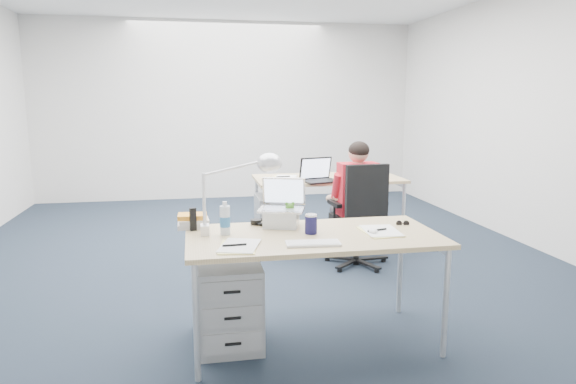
{
  "coord_description": "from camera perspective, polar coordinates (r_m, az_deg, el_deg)",
  "views": [
    {
      "loc": [
        -0.6,
        -4.82,
        1.57
      ],
      "look_at": [
        0.15,
        -0.87,
        0.85
      ],
      "focal_mm": 32.0,
      "sensor_mm": 36.0,
      "label": 1
    }
  ],
  "objects": [
    {
      "name": "wireless_keyboard",
      "position": [
        3.05,
        2.79,
        -5.7
      ],
      "size": [
        0.33,
        0.16,
        0.02
      ],
      "primitive_type": "cube",
      "rotation": [
        0.0,
        0.0,
        -0.08
      ],
      "color": "white",
      "rests_on": "desk_near"
    },
    {
      "name": "silver_laptop",
      "position": [
        3.44,
        -0.75,
        -1.28
      ],
      "size": [
        0.36,
        0.32,
        0.32
      ],
      "primitive_type": null,
      "rotation": [
        0.0,
        0.0,
        -0.32
      ],
      "color": "silver",
      "rests_on": "desk_near"
    },
    {
      "name": "desk_far",
      "position": [
        5.68,
        4.45,
        1.16
      ],
      "size": [
        1.6,
        0.8,
        0.73
      ],
      "color": "tan",
      "rests_on": "ground"
    },
    {
      "name": "far_cup",
      "position": [
        5.99,
        8.52,
        2.53
      ],
      "size": [
        0.1,
        0.1,
        0.11
      ],
      "primitive_type": "cylinder",
      "rotation": [
        0.0,
        0.0,
        -0.3
      ],
      "color": "white",
      "rests_on": "desk_far"
    },
    {
      "name": "room",
      "position": [
        4.86,
        -3.71,
        11.83
      ],
      "size": [
        6.02,
        7.02,
        2.8
      ],
      "color": "beige",
      "rests_on": "ground"
    },
    {
      "name": "bear_figurine",
      "position": [
        3.48,
        0.2,
        -2.41
      ],
      "size": [
        0.09,
        0.08,
        0.16
      ],
      "primitive_type": null,
      "rotation": [
        0.0,
        0.0,
        0.12
      ],
      "color": "#2A6D1D",
      "rests_on": "desk_near"
    },
    {
      "name": "water_bottle",
      "position": [
        3.27,
        -7.01,
        -2.9
      ],
      "size": [
        0.07,
        0.07,
        0.21
      ],
      "primitive_type": "cylinder",
      "rotation": [
        0.0,
        0.0,
        0.06
      ],
      "color": "silver",
      "rests_on": "desk_near"
    },
    {
      "name": "papers_right",
      "position": [
        3.37,
        10.2,
        -4.34
      ],
      "size": [
        0.22,
        0.31,
        0.01
      ],
      "primitive_type": "cube",
      "rotation": [
        0.0,
        0.0,
        -0.02
      ],
      "color": "#FFF593",
      "rests_on": "desk_near"
    },
    {
      "name": "dark_laptop",
      "position": [
        5.34,
        3.69,
        2.51
      ],
      "size": [
        0.44,
        0.43,
        0.26
      ],
      "primitive_type": null,
      "rotation": [
        0.0,
        0.0,
        0.24
      ],
      "color": "black",
      "rests_on": "desk_far"
    },
    {
      "name": "book_stack",
      "position": [
        3.49,
        -10.5,
        -3.17
      ],
      "size": [
        0.22,
        0.18,
        0.09
      ],
      "primitive_type": "cube",
      "rotation": [
        0.0,
        0.0,
        0.12
      ],
      "color": "silver",
      "rests_on": "desk_near"
    },
    {
      "name": "sunglasses",
      "position": [
        3.6,
        12.62,
        -3.43
      ],
      "size": [
        0.1,
        0.06,
        0.02
      ],
      "primitive_type": null,
      "rotation": [
        0.0,
        0.0,
        -0.19
      ],
      "color": "black",
      "rests_on": "desk_near"
    },
    {
      "name": "desk_lamp",
      "position": [
        3.25,
        -6.51,
        -0.05
      ],
      "size": [
        0.48,
        0.19,
        0.53
      ],
      "primitive_type": null,
      "rotation": [
        0.0,
        0.0,
        0.04
      ],
      "color": "silver",
      "rests_on": "desk_near"
    },
    {
      "name": "can_koozie",
      "position": [
        3.28,
        2.57,
        -3.56
      ],
      "size": [
        0.09,
        0.09,
        0.13
      ],
      "primitive_type": "cylinder",
      "rotation": [
        0.0,
        0.0,
        -0.12
      ],
      "color": "#15133E",
      "rests_on": "desk_near"
    },
    {
      "name": "computer_mouse",
      "position": [
        3.33,
        9.4,
        -4.3
      ],
      "size": [
        0.07,
        0.1,
        0.03
      ],
      "primitive_type": "ellipsoid",
      "rotation": [
        0.0,
        0.0,
        -0.08
      ],
      "color": "white",
      "rests_on": "desk_near"
    },
    {
      "name": "drawer_pedestal_near",
      "position": [
        3.42,
        -6.54,
        -12.15
      ],
      "size": [
        0.4,
        0.5,
        0.55
      ],
      "primitive_type": "cube",
      "color": "#919496",
      "rests_on": "ground"
    },
    {
      "name": "office_chair",
      "position": [
        4.97,
        7.79,
        -4.94
      ],
      "size": [
        0.68,
        0.68,
        1.0
      ],
      "rotation": [
        0.0,
        0.0,
        0.08
      ],
      "color": "black",
      "rests_on": "ground"
    },
    {
      "name": "drawer_pedestal_far",
      "position": [
        5.59,
        -1.43,
        -3.23
      ],
      "size": [
        0.4,
        0.5,
        0.55
      ],
      "primitive_type": "cube",
      "color": "#919496",
      "rests_on": "ground"
    },
    {
      "name": "desk_near",
      "position": [
        3.29,
        2.82,
        -5.5
      ],
      "size": [
        1.6,
        0.8,
        0.73
      ],
      "color": "tan",
      "rests_on": "ground"
    },
    {
      "name": "headphones",
      "position": [
        3.55,
        -2.32,
        -3.23
      ],
      "size": [
        0.26,
        0.21,
        0.04
      ],
      "primitive_type": null,
      "rotation": [
        0.0,
        0.0,
        0.13
      ],
      "color": "black",
      "rests_on": "desk_near"
    },
    {
      "name": "cordless_phone",
      "position": [
        3.4,
        -10.51,
        -3.01
      ],
      "size": [
        0.05,
        0.04,
        0.15
      ],
      "primitive_type": "cube",
      "rotation": [
        0.0,
        0.0,
        0.29
      ],
      "color": "black",
      "rests_on": "desk_near"
    },
    {
      "name": "far_papers",
      "position": [
        5.62,
        -0.32,
        1.61
      ],
      "size": [
        0.29,
        0.36,
        0.01
      ],
      "primitive_type": "cube",
      "rotation": [
        0.0,
        0.0,
        -0.21
      ],
      "color": "white",
      "rests_on": "desk_far"
    },
    {
      "name": "seated_person",
      "position": [
        5.05,
        7.18,
        -1.04
      ],
      "size": [
        0.37,
        0.65,
        1.18
      ],
      "rotation": [
        0.0,
        0.0,
        0.05
      ],
      "color": "red",
      "rests_on": "ground"
    },
    {
      "name": "papers_left",
      "position": [
        3.0,
        -5.58,
        -6.06
      ],
      "size": [
        0.28,
        0.34,
        0.01
      ],
      "primitive_type": "cube",
      "rotation": [
        0.0,
        0.0,
        -0.25
      ],
      "color": "#FFF593",
      "rests_on": "desk_near"
    },
    {
      "name": "floor",
      "position": [
        5.11,
        -3.49,
        -7.77
      ],
      "size": [
        7.0,
        7.0,
        0.0
      ],
      "primitive_type": "plane",
      "color": "#19222D",
      "rests_on": "ground"
    }
  ]
}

